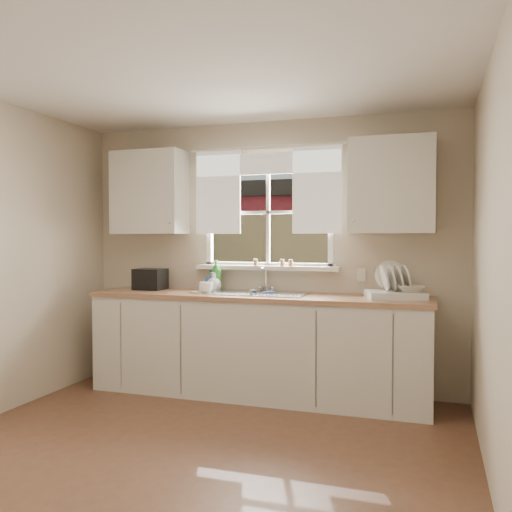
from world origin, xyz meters
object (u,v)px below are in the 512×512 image
(dish_rack, at_px, (395,290))
(cup, at_px, (206,288))
(soap_bottle_a, at_px, (216,275))
(black_appliance, at_px, (150,279))

(dish_rack, distance_m, cup, 1.65)
(dish_rack, xyz_separation_m, soap_bottle_a, (-1.65, 0.12, 0.07))
(dish_rack, bearing_deg, black_appliance, 179.15)
(black_appliance, bearing_deg, dish_rack, -1.11)
(soap_bottle_a, bearing_deg, black_appliance, 169.49)
(soap_bottle_a, height_order, black_appliance, soap_bottle_a)
(dish_rack, distance_m, soap_bottle_a, 1.65)
(dish_rack, relative_size, cup, 4.16)
(black_appliance, bearing_deg, soap_bottle_a, 7.38)
(soap_bottle_a, distance_m, cup, 0.26)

